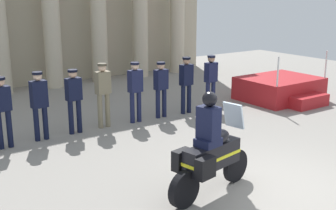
{
  "coord_description": "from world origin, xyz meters",
  "views": [
    {
      "loc": [
        -6.04,
        -4.8,
        3.54
      ],
      "look_at": [
        -0.62,
        2.96,
        1.06
      ],
      "focal_mm": 46.82,
      "sensor_mm": 36.0,
      "label": 1
    }
  ],
  "objects": [
    {
      "name": "officer_in_row_6",
      "position": [
        1.59,
        5.18,
        0.99
      ],
      "size": [
        0.4,
        0.26,
        1.67
      ],
      "rotation": [
        0.0,
        0.0,
        3.24
      ],
      "color": "black",
      "rests_on": "ground_plane"
    },
    {
      "name": "officer_in_row_4",
      "position": [
        -0.11,
        5.24,
        0.99
      ],
      "size": [
        0.4,
        0.26,
        1.68
      ],
      "rotation": [
        0.0,
        0.0,
        3.24
      ],
      "color": "#191E42",
      "rests_on": "ground_plane"
    },
    {
      "name": "officer_in_row_3",
      "position": [
        -1.04,
        5.32,
        1.02
      ],
      "size": [
        0.4,
        0.26,
        1.72
      ],
      "rotation": [
        0.0,
        0.0,
        3.24
      ],
      "color": "#7A7056",
      "rests_on": "ground_plane"
    },
    {
      "name": "officer_in_row_1",
      "position": [
        -2.76,
        5.27,
        0.99
      ],
      "size": [
        0.4,
        0.26,
        1.69
      ],
      "rotation": [
        0.0,
        0.0,
        3.24
      ],
      "color": "black",
      "rests_on": "ground_plane"
    },
    {
      "name": "officer_in_row_2",
      "position": [
        -1.87,
        5.29,
        0.98
      ],
      "size": [
        0.4,
        0.26,
        1.65
      ],
      "rotation": [
        0.0,
        0.0,
        3.24
      ],
      "color": "black",
      "rests_on": "ground_plane"
    },
    {
      "name": "officer_in_row_5",
      "position": [
        0.73,
        5.23,
        0.95
      ],
      "size": [
        0.4,
        0.26,
        1.6
      ],
      "rotation": [
        0.0,
        0.0,
        3.24
      ],
      "color": "#141938",
      "rests_on": "ground_plane"
    },
    {
      "name": "motorcycle_with_rider",
      "position": [
        -1.34,
        0.66,
        0.79
      ],
      "size": [
        2.08,
        0.79,
        1.9
      ],
      "rotation": [
        0.0,
        0.0,
        0.19
      ],
      "color": "black",
      "rests_on": "ground_plane"
    },
    {
      "name": "officer_in_row_7",
      "position": [
        2.51,
        5.16,
        0.97
      ],
      "size": [
        0.4,
        0.26,
        1.65
      ],
      "rotation": [
        0.0,
        0.0,
        3.24
      ],
      "color": "#191E42",
      "rests_on": "ground_plane"
    },
    {
      "name": "officer_in_row_0",
      "position": [
        -3.63,
        5.2,
        0.99
      ],
      "size": [
        0.4,
        0.26,
        1.67
      ],
      "rotation": [
        0.0,
        0.0,
        3.24
      ],
      "color": "black",
      "rests_on": "ground_plane"
    },
    {
      "name": "reviewing_stand",
      "position": [
        5.16,
        4.67,
        0.36
      ],
      "size": [
        2.48,
        2.47,
        1.65
      ],
      "color": "#B21E23",
      "rests_on": "ground_plane"
    },
    {
      "name": "ground_plane",
      "position": [
        0.0,
        0.0,
        0.0
      ],
      "size": [
        28.0,
        28.0,
        0.0
      ],
      "primitive_type": "plane",
      "color": "gray"
    }
  ]
}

